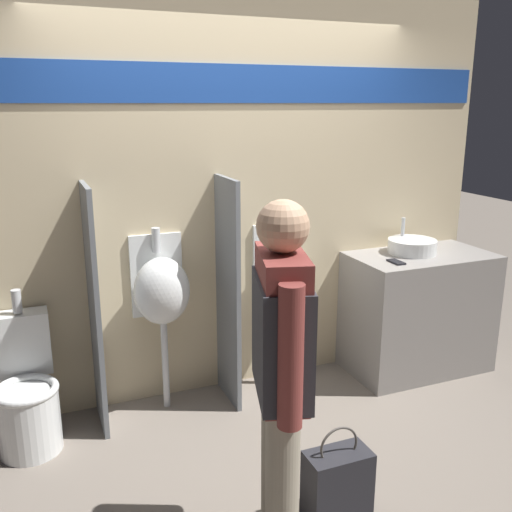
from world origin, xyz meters
name	(u,v)px	position (x,y,z in m)	size (l,w,h in m)	color
ground_plane	(266,419)	(0.00, 0.00, 0.00)	(16.00, 16.00, 0.00)	#70665B
display_wall	(232,196)	(0.00, 0.60, 1.36)	(3.86, 0.07, 2.70)	beige
sink_counter	(418,312)	(1.36, 0.27, 0.45)	(1.05, 0.59, 0.90)	gray
sink_basin	(412,246)	(1.31, 0.33, 0.95)	(0.35, 0.35, 0.24)	silver
cell_phone	(396,262)	(1.04, 0.15, 0.90)	(0.07, 0.14, 0.01)	black
divider_near_counter	(94,310)	(-0.98, 0.36, 0.76)	(0.03, 0.41, 1.52)	slate
divider_mid	(228,293)	(-0.12, 0.36, 0.76)	(0.03, 0.41, 1.52)	slate
urinal_near_counter	(162,291)	(-0.55, 0.43, 0.81)	(0.36, 0.30, 1.20)	silver
urinal_far	(283,276)	(0.31, 0.43, 0.81)	(0.36, 0.30, 1.20)	silver
toilet	(27,396)	(-1.40, 0.29, 0.31)	(0.37, 0.53, 0.91)	silver
person_in_vest	(281,361)	(-0.38, -1.03, 0.94)	(0.32, 0.55, 1.62)	gray
shopping_bag	(337,483)	(-0.02, -0.94, 0.18)	(0.32, 0.18, 0.49)	#232328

